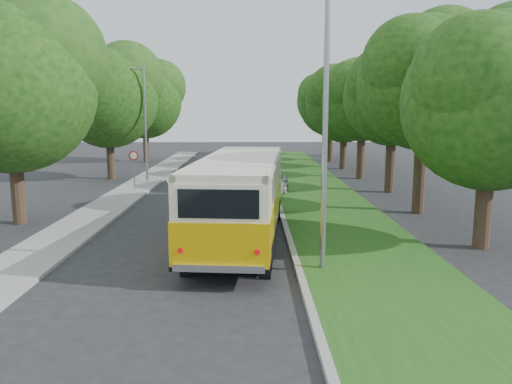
{
  "coord_description": "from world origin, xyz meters",
  "views": [
    {
      "loc": [
        2.18,
        -16.62,
        4.68
      ],
      "look_at": [
        2.41,
        2.93,
        1.5
      ],
      "focal_mm": 35.0,
      "sensor_mm": 36.0,
      "label": 1
    }
  ],
  "objects_px": {
    "lamppost_far": "(144,120)",
    "vintage_bus": "(240,199)",
    "car_silver": "(265,185)",
    "car_blue": "(242,166)",
    "car_white": "(236,169)",
    "car_grey": "(257,156)",
    "lamppost_near": "(322,122)"
  },
  "relations": [
    {
      "from": "lamppost_far",
      "to": "vintage_bus",
      "type": "distance_m",
      "value": 16.56
    },
    {
      "from": "car_silver",
      "to": "car_blue",
      "type": "height_order",
      "value": "car_silver"
    },
    {
      "from": "car_white",
      "to": "car_grey",
      "type": "relative_size",
      "value": 0.89
    },
    {
      "from": "vintage_bus",
      "to": "car_blue",
      "type": "relative_size",
      "value": 2.2
    },
    {
      "from": "car_grey",
      "to": "vintage_bus",
      "type": "bearing_deg",
      "value": -89.82
    },
    {
      "from": "car_blue",
      "to": "car_grey",
      "type": "distance_m",
      "value": 8.08
    },
    {
      "from": "lamppost_near",
      "to": "vintage_bus",
      "type": "relative_size",
      "value": 0.76
    },
    {
      "from": "lamppost_near",
      "to": "car_blue",
      "type": "relative_size",
      "value": 1.66
    },
    {
      "from": "lamppost_near",
      "to": "car_blue",
      "type": "distance_m",
      "value": 22.47
    },
    {
      "from": "lamppost_far",
      "to": "car_blue",
      "type": "xyz_separation_m",
      "value": [
        6.3,
        3.52,
        -3.42
      ]
    },
    {
      "from": "vintage_bus",
      "to": "car_grey",
      "type": "bearing_deg",
      "value": 92.96
    },
    {
      "from": "car_silver",
      "to": "car_white",
      "type": "xyz_separation_m",
      "value": [
        -1.83,
        7.68,
        0.01
      ]
    },
    {
      "from": "lamppost_far",
      "to": "car_white",
      "type": "bearing_deg",
      "value": 16.68
    },
    {
      "from": "lamppost_near",
      "to": "car_blue",
      "type": "bearing_deg",
      "value": 96.75
    },
    {
      "from": "car_grey",
      "to": "lamppost_near",
      "type": "bearing_deg",
      "value": -85.04
    },
    {
      "from": "car_silver",
      "to": "car_white",
      "type": "bearing_deg",
      "value": 123.11
    },
    {
      "from": "lamppost_far",
      "to": "car_blue",
      "type": "bearing_deg",
      "value": 29.17
    },
    {
      "from": "lamppost_far",
      "to": "car_silver",
      "type": "height_order",
      "value": "lamppost_far"
    },
    {
      "from": "car_silver",
      "to": "car_grey",
      "type": "relative_size",
      "value": 0.85
    },
    {
      "from": "vintage_bus",
      "to": "car_grey",
      "type": "xyz_separation_m",
      "value": [
        0.99,
        26.51,
        -0.86
      ]
    },
    {
      "from": "lamppost_far",
      "to": "vintage_bus",
      "type": "bearing_deg",
      "value": -66.47
    },
    {
      "from": "vintage_bus",
      "to": "lamppost_far",
      "type": "bearing_deg",
      "value": 118.63
    },
    {
      "from": "car_white",
      "to": "car_blue",
      "type": "relative_size",
      "value": 0.94
    },
    {
      "from": "lamppost_near",
      "to": "car_silver",
      "type": "bearing_deg",
      "value": 95.48
    },
    {
      "from": "vintage_bus",
      "to": "car_grey",
      "type": "relative_size",
      "value": 2.08
    },
    {
      "from": "lamppost_near",
      "to": "car_white",
      "type": "height_order",
      "value": "lamppost_near"
    },
    {
      "from": "car_blue",
      "to": "car_white",
      "type": "bearing_deg",
      "value": -106.28
    },
    {
      "from": "lamppost_near",
      "to": "lamppost_far",
      "type": "height_order",
      "value": "lamppost_near"
    },
    {
      "from": "lamppost_near",
      "to": "vintage_bus",
      "type": "xyz_separation_m",
      "value": [
        -2.37,
        3.5,
        -2.8
      ]
    },
    {
      "from": "lamppost_near",
      "to": "car_white",
      "type": "distance_m",
      "value": 20.8
    },
    {
      "from": "car_white",
      "to": "car_blue",
      "type": "xyz_separation_m",
      "value": [
        0.43,
        1.76,
        -0.05
      ]
    },
    {
      "from": "lamppost_far",
      "to": "car_blue",
      "type": "distance_m",
      "value": 7.99
    }
  ]
}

